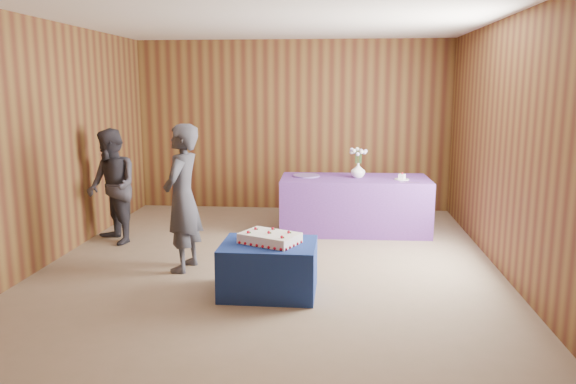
# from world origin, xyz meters

# --- Properties ---
(ground) EXTENTS (6.00, 6.00, 0.00)m
(ground) POSITION_xyz_m (0.00, 0.00, 0.00)
(ground) COLOR #85705B
(ground) RESTS_ON ground
(room_shell) EXTENTS (5.04, 6.04, 2.72)m
(room_shell) POSITION_xyz_m (0.00, 0.00, 1.80)
(room_shell) COLOR brown
(room_shell) RESTS_ON ground
(cake_table) EXTENTS (0.91, 0.71, 0.50)m
(cake_table) POSITION_xyz_m (0.08, -0.87, 0.25)
(cake_table) COLOR navy
(cake_table) RESTS_ON ground
(serving_table) EXTENTS (2.02, 0.95, 0.75)m
(serving_table) POSITION_xyz_m (0.97, 1.57, 0.38)
(serving_table) COLOR #6B3797
(serving_table) RESTS_ON ground
(sheet_cake) EXTENTS (0.65, 0.57, 0.13)m
(sheet_cake) POSITION_xyz_m (0.09, -0.86, 0.55)
(sheet_cake) COLOR white
(sheet_cake) RESTS_ON cake_table
(vase) EXTENTS (0.23, 0.23, 0.20)m
(vase) POSITION_xyz_m (1.01, 1.59, 0.85)
(vase) COLOR white
(vase) RESTS_ON serving_table
(flower_spray) EXTENTS (0.24, 0.24, 0.18)m
(flower_spray) POSITION_xyz_m (1.01, 1.59, 1.10)
(flower_spray) COLOR #27632B
(flower_spray) RESTS_ON vase
(platter) EXTENTS (0.48, 0.48, 0.02)m
(platter) POSITION_xyz_m (0.30, 1.63, 0.76)
(platter) COLOR #7153A6
(platter) RESTS_ON serving_table
(plate) EXTENTS (0.25, 0.25, 0.01)m
(plate) POSITION_xyz_m (1.58, 1.46, 0.76)
(plate) COLOR white
(plate) RESTS_ON serving_table
(cake_slice) EXTENTS (0.10, 0.10, 0.09)m
(cake_slice) POSITION_xyz_m (1.58, 1.46, 0.80)
(cake_slice) COLOR white
(cake_slice) RESTS_ON plate
(knife) EXTENTS (0.26, 0.04, 0.00)m
(knife) POSITION_xyz_m (1.66, 1.26, 0.75)
(knife) COLOR silver
(knife) RESTS_ON serving_table
(guest_left) EXTENTS (0.45, 0.62, 1.59)m
(guest_left) POSITION_xyz_m (-0.92, -0.24, 0.79)
(guest_left) COLOR #393A44
(guest_left) RESTS_ON ground
(guest_right) EXTENTS (0.89, 0.90, 1.46)m
(guest_right) POSITION_xyz_m (-2.10, 0.72, 0.73)
(guest_right) COLOR #2F2E37
(guest_right) RESTS_ON ground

